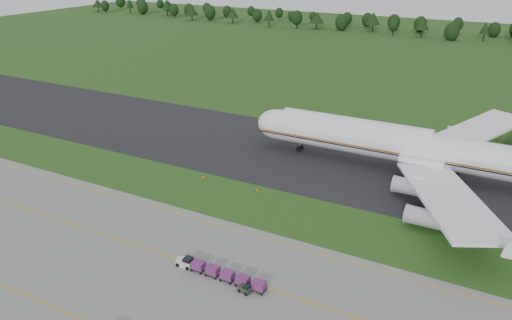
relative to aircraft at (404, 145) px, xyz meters
The scene contains 9 objects.
ground 38.29m from the aircraft, 126.94° to the right, with size 600.00×600.00×0.00m, color #234A16.
apron 68.38m from the aircraft, 109.48° to the right, with size 300.00×52.00×0.06m, color slate.
taxiway 23.63m from the aircraft, behind, with size 300.00×40.00×0.08m, color black.
apron_markings 61.83m from the aircraft, 111.66° to the right, with size 300.00×30.20×0.01m.
tree_line 190.42m from the aircraft, 96.58° to the left, with size 529.20×22.44×11.94m.
aircraft is the anchor object (origin of this frame).
baggage_train 55.79m from the aircraft, 105.99° to the right, with size 15.61×1.66×1.59m.
utility_cart 55.83m from the aircraft, 100.37° to the right, with size 1.94×1.35×0.99m.
edge_markers 39.66m from the aircraft, 140.52° to the right, with size 13.81×0.30×0.60m.
Camera 1 is at (42.21, -76.11, 46.55)m, focal length 35.00 mm.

